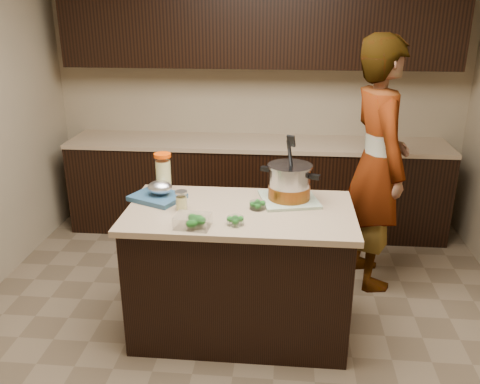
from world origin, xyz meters
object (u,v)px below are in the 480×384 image
Objects in this scene: island at (240,271)px; stock_pot at (289,184)px; lemonade_pitcher at (163,175)px; person at (377,165)px.

island is 0.67m from stock_pot.
lemonade_pitcher is at bearing -161.30° from stock_pot.
stock_pot is at bearing -4.15° from lemonade_pitcher.
stock_pot is 0.86m from lemonade_pitcher.
stock_pot is at bearing 121.11° from person.
person is (0.67, 0.62, -0.04)m from stock_pot.
person reaches higher than island.
island is at bearing -23.98° from lemonade_pitcher.
island is 3.49× the size of stock_pot.
island is 0.84m from lemonade_pitcher.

